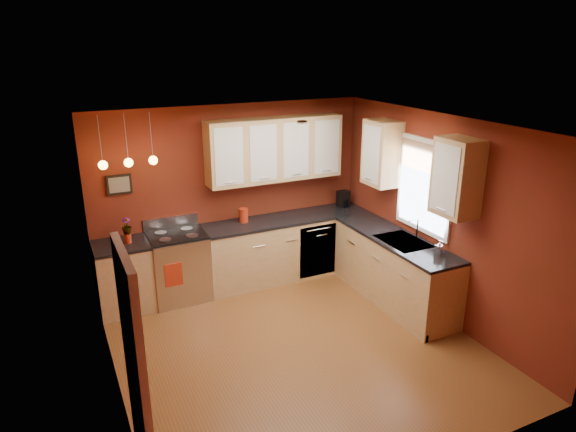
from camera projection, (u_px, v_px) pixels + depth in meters
name	position (u px, v px, depth m)	size (l,w,h in m)	color
floor	(297.00, 347.00, 6.05)	(4.20, 4.20, 0.00)	brown
ceiling	(298.00, 126.00, 5.20)	(4.00, 4.20, 0.02)	white
wall_back	(232.00, 195.00, 7.42)	(4.00, 0.02, 2.60)	maroon
wall_front	(423.00, 341.00, 3.84)	(4.00, 0.02, 2.60)	maroon
wall_left	(107.00, 280.00, 4.81)	(0.02, 4.20, 2.60)	maroon
wall_right	(439.00, 219.00, 6.45)	(0.02, 4.20, 2.60)	maroon
base_cabinets_back_left	(124.00, 278.00, 6.77)	(0.70, 0.60, 0.90)	tan
base_cabinets_back_right	(287.00, 248.00, 7.74)	(2.54, 0.60, 0.90)	tan
base_cabinets_right	(394.00, 271.00, 6.99)	(0.60, 2.10, 0.90)	tan
counter_back_left	(121.00, 245.00, 6.61)	(0.70, 0.62, 0.04)	black
counter_back_right	(287.00, 219.00, 7.58)	(2.54, 0.62, 0.04)	black
counter_right	(396.00, 239.00, 6.83)	(0.62, 2.10, 0.04)	black
gas_range	(179.00, 266.00, 7.05)	(0.76, 0.64, 1.11)	#BCBCC1
dishwasher_front	(318.00, 251.00, 7.64)	(0.60, 0.02, 0.80)	#BCBCC1
sink	(403.00, 243.00, 6.71)	(0.50, 0.70, 0.33)	gray
window	(425.00, 183.00, 6.56)	(0.06, 1.02, 1.22)	white
door_left_wall	(136.00, 375.00, 3.89)	(0.12, 0.82, 2.05)	white
upper_cabinets_back	(275.00, 149.00, 7.30)	(2.00, 0.35, 0.90)	tan
upper_cabinets_right	(416.00, 164.00, 6.44)	(0.35, 1.95, 0.90)	tan
wall_picture	(119.00, 185.00, 6.65)	(0.32, 0.03, 0.26)	black
pendant_lights	(128.00, 162.00, 6.29)	(0.71, 0.11, 0.66)	gray
red_canister	(244.00, 215.00, 7.36)	(0.14, 0.14, 0.20)	#AE2A12
red_vase	(128.00, 238.00, 6.61)	(0.09, 0.09, 0.14)	#AE2A12
flowers	(127.00, 226.00, 6.56)	(0.13, 0.13, 0.22)	#AE2A12
coffee_maker	(343.00, 199.00, 8.03)	(0.20, 0.20, 0.25)	black
soap_pump	(439.00, 248.00, 6.24)	(0.09, 0.09, 0.19)	white
dish_towel	(174.00, 275.00, 6.70)	(0.23, 0.02, 0.32)	#AE2A12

